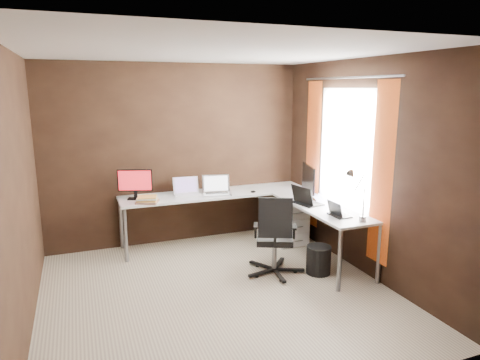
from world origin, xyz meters
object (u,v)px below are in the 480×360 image
at_px(monitor_left, 135,182).
at_px(laptop_black_small, 338,213).
at_px(laptop_black_big, 306,200).
at_px(wastebasket, 319,260).
at_px(desk_lamp, 356,189).
at_px(office_chair, 274,251).
at_px(laptop_white, 187,191).
at_px(monitor_right, 308,180).
at_px(drawer_pedestal, 288,222).
at_px(book_stack, 147,200).
at_px(laptop_silver, 217,190).

height_order(monitor_left, laptop_black_small, monitor_left).
xyz_separation_m(laptop_black_big, wastebasket, (-0.05, -0.44, -0.61)).
distance_m(desk_lamp, office_chair, 1.19).
bearing_deg(laptop_white, monitor_right, -26.18).
xyz_separation_m(drawer_pedestal, desk_lamp, (0.07, -1.42, 0.79)).
xyz_separation_m(laptop_black_big, desk_lamp, (0.17, -0.78, 0.30)).
xyz_separation_m(laptop_white, wastebasket, (1.22, -1.47, -0.61)).
bearing_deg(laptop_black_small, laptop_white, 39.22).
bearing_deg(drawer_pedestal, monitor_right, -83.11).
bearing_deg(desk_lamp, book_stack, 136.36).
bearing_deg(monitor_left, laptop_black_small, -20.02).
height_order(laptop_black_small, wastebasket, laptop_black_small).
xyz_separation_m(laptop_white, book_stack, (-0.57, -0.25, -0.01)).
distance_m(laptop_black_big, laptop_black_small, 0.59).
relative_size(monitor_right, laptop_black_big, 1.33).
relative_size(monitor_right, office_chair, 0.56).
distance_m(laptop_black_small, wastebasket, 0.63).
relative_size(laptop_black_big, laptop_black_small, 1.57).
xyz_separation_m(laptop_black_small, wastebasket, (-0.14, 0.14, -0.60)).
bearing_deg(monitor_left, wastebasket, -19.55).
distance_m(drawer_pedestal, book_stack, 2.00).
bearing_deg(laptop_silver, monitor_right, -24.88).
distance_m(laptop_silver, wastebasket, 1.71).
height_order(office_chair, wastebasket, office_chair).
bearing_deg(laptop_silver, laptop_white, 175.01).
bearing_deg(wastebasket, laptop_black_small, -44.00).
height_order(drawer_pedestal, book_stack, book_stack).
bearing_deg(laptop_black_small, laptop_black_big, 7.66).
relative_size(monitor_left, wastebasket, 1.30).
height_order(drawer_pedestal, office_chair, office_chair).
distance_m(monitor_right, laptop_white, 1.66).
relative_size(monitor_right, laptop_silver, 1.29).
height_order(drawer_pedestal, monitor_right, monitor_right).
height_order(laptop_black_big, book_stack, laptop_black_big).
bearing_deg(laptop_white, laptop_silver, -11.18).
bearing_deg(desk_lamp, office_chair, 138.85).
xyz_separation_m(monitor_right, desk_lamp, (0.02, -0.98, 0.10)).
xyz_separation_m(desk_lamp, wastebasket, (-0.22, 0.34, -0.92)).
bearing_deg(book_stack, laptop_black_small, -35.24).
distance_m(laptop_white, desk_lamp, 2.33).
distance_m(monitor_right, office_chair, 1.10).
xyz_separation_m(monitor_right, wastebasket, (-0.20, -0.64, -0.82)).
xyz_separation_m(monitor_left, laptop_black_small, (2.04, -1.62, -0.18)).
relative_size(monitor_left, laptop_silver, 1.04).
xyz_separation_m(laptop_silver, laptop_black_small, (0.96, -1.50, -0.01)).
xyz_separation_m(laptop_silver, laptop_black_big, (0.88, -0.92, -0.00)).
xyz_separation_m(monitor_left, desk_lamp, (2.12, -1.82, 0.13)).
distance_m(laptop_black_big, office_chair, 0.79).
height_order(monitor_left, office_chair, monitor_left).
bearing_deg(monitor_right, book_stack, 89.21).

